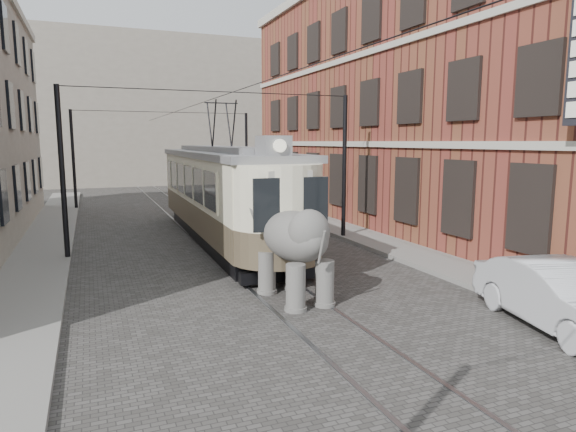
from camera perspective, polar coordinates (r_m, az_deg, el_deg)
name	(u,v)px	position (r m, az deg, el deg)	size (l,w,h in m)	color
ground	(279,290)	(14.07, -1.06, -8.50)	(120.00, 120.00, 0.00)	#45423F
tram_rails	(279,290)	(14.07, -1.06, -8.45)	(1.54, 80.00, 0.02)	slate
sidewalk_right	(453,268)	(17.03, 18.29, -5.65)	(2.00, 60.00, 0.15)	slate
sidewalk_left	(16,318)	(13.35, -28.65, -10.18)	(2.00, 60.00, 0.15)	slate
brick_building	(419,104)	(26.78, 14.70, 12.27)	(8.00, 26.00, 12.00)	maroon
distant_block	(137,112)	(52.89, -16.84, 11.28)	(28.00, 10.00, 14.00)	gray
catenary	(225,173)	(18.20, -7.25, 4.93)	(11.00, 30.20, 6.00)	black
tram	(223,172)	(20.82, -7.49, 4.97)	(2.97, 14.39, 5.71)	beige
elephant	(295,251)	(13.01, 0.76, -3.99)	(2.34, 4.24, 2.60)	#5D5B56
parked_car	(559,296)	(12.64, 28.57, -8.04)	(1.58, 4.48, 1.48)	#BBBCC0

